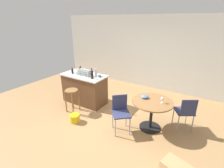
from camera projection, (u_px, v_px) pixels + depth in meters
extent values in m
plane|color=#A37A4C|center=(112.00, 121.00, 4.35)|extent=(8.80, 8.80, 0.00)
cube|color=beige|center=(152.00, 53.00, 6.08)|extent=(8.00, 0.10, 2.70)
cube|color=brown|center=(85.00, 89.00, 5.22)|extent=(1.36, 0.64, 0.90)
cube|color=beige|center=(84.00, 75.00, 5.04)|extent=(1.42, 0.70, 0.04)
cylinder|color=olive|center=(79.00, 100.00, 4.77)|extent=(0.04, 0.04, 0.65)
cylinder|color=olive|center=(72.00, 98.00, 4.90)|extent=(0.04, 0.04, 0.65)
cylinder|color=olive|center=(66.00, 102.00, 4.69)|extent=(0.04, 0.04, 0.65)
cylinder|color=olive|center=(73.00, 104.00, 4.56)|extent=(0.04, 0.04, 0.65)
cylinder|color=olive|center=(71.00, 90.00, 4.61)|extent=(0.36, 0.36, 0.03)
cylinder|color=black|center=(150.00, 127.00, 4.10)|extent=(0.53, 0.53, 0.02)
cylinder|color=black|center=(151.00, 115.00, 3.97)|extent=(0.07, 0.07, 0.71)
cylinder|color=olive|center=(152.00, 102.00, 3.83)|extent=(0.96, 0.96, 0.03)
cube|color=navy|center=(121.00, 114.00, 3.80)|extent=(0.56, 0.56, 0.03)
cube|color=navy|center=(120.00, 102.00, 3.90)|extent=(0.28, 0.26, 0.40)
cylinder|color=gray|center=(126.00, 118.00, 4.08)|extent=(0.02, 0.02, 0.47)
cylinder|color=gray|center=(113.00, 119.00, 4.03)|extent=(0.02, 0.02, 0.47)
cylinder|color=gray|center=(115.00, 128.00, 3.71)|extent=(0.02, 0.02, 0.47)
cylinder|color=gray|center=(130.00, 126.00, 3.77)|extent=(0.02, 0.02, 0.47)
cube|color=navy|center=(184.00, 111.00, 3.92)|extent=(0.55, 0.55, 0.03)
cube|color=navy|center=(189.00, 108.00, 3.67)|extent=(0.32, 0.21, 0.40)
cylinder|color=gray|center=(178.00, 124.00, 3.86)|extent=(0.02, 0.02, 0.46)
cylinder|color=gray|center=(192.00, 124.00, 3.86)|extent=(0.02, 0.02, 0.46)
cylinder|color=gray|center=(186.00, 116.00, 4.17)|extent=(0.02, 0.02, 0.46)
cylinder|color=gray|center=(173.00, 116.00, 4.17)|extent=(0.02, 0.02, 0.46)
cube|color=gray|center=(85.00, 73.00, 4.95)|extent=(0.42, 0.20, 0.16)
cube|color=gray|center=(85.00, 70.00, 4.91)|extent=(0.40, 0.12, 0.02)
cube|color=green|center=(80.00, 73.00, 4.91)|extent=(0.04, 0.01, 0.04)
cube|color=green|center=(85.00, 74.00, 4.81)|extent=(0.04, 0.01, 0.04)
cylinder|color=black|center=(92.00, 75.00, 4.66)|extent=(0.07, 0.07, 0.23)
cylinder|color=black|center=(92.00, 70.00, 4.60)|extent=(0.03, 0.03, 0.09)
cylinder|color=black|center=(72.00, 71.00, 5.13)|extent=(0.06, 0.06, 0.14)
cylinder|color=black|center=(72.00, 68.00, 5.09)|extent=(0.02, 0.02, 0.05)
cylinder|color=#B7B2AD|center=(79.00, 71.00, 5.21)|extent=(0.07, 0.07, 0.13)
cylinder|color=#B7B2AD|center=(79.00, 68.00, 5.18)|extent=(0.03, 0.03, 0.05)
cylinder|color=black|center=(80.00, 69.00, 5.37)|extent=(0.06, 0.06, 0.14)
cylinder|color=black|center=(80.00, 66.00, 5.34)|extent=(0.02, 0.02, 0.05)
cylinder|color=#B7B2AD|center=(85.00, 70.00, 5.21)|extent=(0.08, 0.08, 0.14)
cylinder|color=#B7B2AD|center=(85.00, 67.00, 5.17)|extent=(0.03, 0.03, 0.06)
cylinder|color=#B7B2AD|center=(96.00, 72.00, 4.91)|extent=(0.08, 0.08, 0.23)
cylinder|color=#B7B2AD|center=(96.00, 67.00, 4.85)|extent=(0.03, 0.03, 0.09)
cylinder|color=white|center=(76.00, 73.00, 5.08)|extent=(0.08, 0.08, 0.09)
torus|color=white|center=(77.00, 73.00, 5.06)|extent=(0.05, 0.01, 0.05)
cylinder|color=#4C7099|center=(99.00, 76.00, 4.79)|extent=(0.08, 0.08, 0.08)
torus|color=#4C7099|center=(101.00, 76.00, 4.77)|extent=(0.05, 0.01, 0.05)
cylinder|color=silver|center=(162.00, 103.00, 3.75)|extent=(0.06, 0.06, 0.00)
cylinder|color=silver|center=(162.00, 101.00, 3.73)|extent=(0.01, 0.01, 0.08)
ellipsoid|color=silver|center=(162.00, 98.00, 3.71)|extent=(0.07, 0.07, 0.06)
ellipsoid|color=#4C7099|center=(145.00, 97.00, 3.97)|extent=(0.18, 0.18, 0.07)
cylinder|color=yellow|center=(75.00, 118.00, 4.31)|extent=(0.26, 0.26, 0.21)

